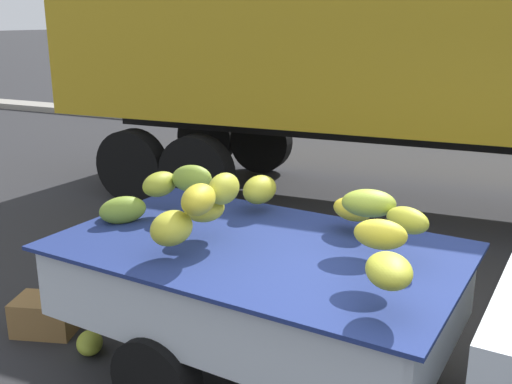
# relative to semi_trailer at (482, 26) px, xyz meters

# --- Properties ---
(curb_strip) EXTENTS (80.00, 0.80, 0.16)m
(curb_strip) POSITION_rel_semi_trailer_xyz_m (0.22, 4.95, -2.46)
(curb_strip) COLOR gray
(curb_strip) RESTS_ON ground
(semi_trailer) EXTENTS (12.11, 3.14, 3.95)m
(semi_trailer) POSITION_rel_semi_trailer_xyz_m (0.00, 0.00, 0.00)
(semi_trailer) COLOR gold
(semi_trailer) RESTS_ON ground
(fallen_banana_bunch_near_tailgate) EXTENTS (0.36, 0.37, 0.17)m
(fallen_banana_bunch_near_tailgate) POSITION_rel_semi_trailer_xyz_m (-2.30, -5.03, -2.46)
(fallen_banana_bunch_near_tailgate) COLOR #9EAD32
(fallen_banana_bunch_near_tailgate) RESTS_ON ground
(produce_crate) EXTENTS (0.61, 0.50, 0.31)m
(produce_crate) POSITION_rel_semi_trailer_xyz_m (-2.87, -4.93, -2.38)
(produce_crate) COLOR olive
(produce_crate) RESTS_ON ground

